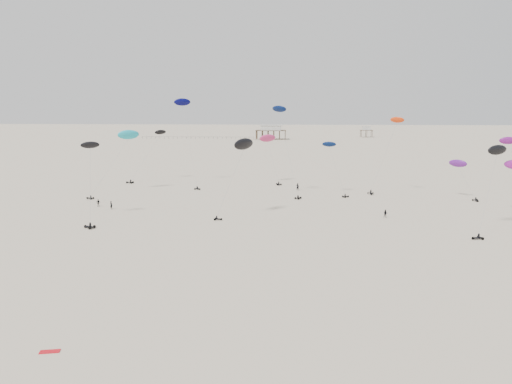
# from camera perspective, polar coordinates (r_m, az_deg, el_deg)

# --- Properties ---
(ground_plane) EXTENTS (900.00, 900.00, 0.00)m
(ground_plane) POSITION_cam_1_polar(r_m,az_deg,el_deg) (201.39, 2.49, 3.36)
(ground_plane) COLOR beige
(pavilion_main) EXTENTS (21.00, 13.00, 9.80)m
(pavilion_main) POSITION_cam_1_polar(r_m,az_deg,el_deg) (350.92, 1.72, 6.74)
(pavilion_main) COLOR brown
(pavilion_main) RESTS_ON ground
(pavilion_small) EXTENTS (9.00, 7.00, 8.00)m
(pavilion_small) POSITION_cam_1_polar(r_m,az_deg,el_deg) (384.20, 12.49, 6.66)
(pavilion_small) COLOR brown
(pavilion_small) RESTS_ON ground
(pier_fence) EXTENTS (80.20, 0.20, 1.50)m
(pier_fence) POSITION_cam_1_polar(r_m,az_deg,el_deg) (357.41, -6.69, 6.17)
(pier_fence) COLOR black
(pier_fence) RESTS_ON ground
(rig_0) EXTENTS (6.00, 9.00, 10.17)m
(rig_0) POSITION_cam_1_polar(r_m,az_deg,el_deg) (132.00, 22.40, 2.36)
(rig_0) COLOR black
(rig_0) RESTS_ON ground
(rig_1) EXTENTS (10.10, 12.41, 17.61)m
(rig_1) POSITION_cam_1_polar(r_m,az_deg,el_deg) (154.11, -12.16, 4.60)
(rig_1) COLOR black
(rig_1) RESTS_ON ground
(rig_2) EXTENTS (9.32, 6.77, 19.82)m
(rig_2) POSITION_cam_1_polar(r_m,az_deg,el_deg) (132.51, 14.69, 4.74)
(rig_2) COLOR black
(rig_2) RESTS_ON ground
(rig_3) EXTENTS (10.45, 16.75, 26.92)m
(rig_3) POSITION_cam_1_polar(r_m,az_deg,el_deg) (146.90, -8.17, 8.75)
(rig_3) COLOR black
(rig_3) RESTS_ON ground
(rig_4) EXTENTS (6.93, 8.58, 14.09)m
(rig_4) POSITION_cam_1_polar(r_m,az_deg,el_deg) (128.40, 8.86, 3.85)
(rig_4) COLOR black
(rig_4) RESTS_ON ground
(rig_6) EXTENTS (7.45, 9.37, 14.64)m
(rig_6) POSITION_cam_1_polar(r_m,az_deg,el_deg) (146.81, 1.49, 5.46)
(rig_6) COLOR black
(rig_6) RESTS_ON ground
(rig_7) EXTENTS (6.69, 13.17, 17.07)m
(rig_7) POSITION_cam_1_polar(r_m,az_deg,el_deg) (101.76, -18.47, 1.70)
(rig_7) COLOR black
(rig_7) RESTS_ON ground
(rig_8) EXTENTS (9.06, 11.76, 16.88)m
(rig_8) POSITION_cam_1_polar(r_m,az_deg,el_deg) (98.56, 25.43, 2.33)
(rig_8) COLOR black
(rig_8) RESTS_ON ground
(rig_9) EXTENTS (9.27, 17.71, 20.22)m
(rig_9) POSITION_cam_1_polar(r_m,az_deg,el_deg) (136.35, -14.76, 5.72)
(rig_9) COLOR black
(rig_9) RESTS_ON ground
(rig_10) EXTENTS (8.00, 8.99, 16.38)m
(rig_10) POSITION_cam_1_polar(r_m,az_deg,el_deg) (101.35, -1.66, 4.84)
(rig_10) COLOR black
(rig_10) RESTS_ON ground
(rig_12) EXTENTS (8.52, 10.52, 22.96)m
(rig_12) POSITION_cam_1_polar(r_m,az_deg,el_deg) (125.47, 3.17, 7.26)
(rig_12) COLOR black
(rig_12) RESTS_ON ground
(spectator_0) EXTENTS (0.92, 0.84, 2.08)m
(spectator_0) POSITION_cam_1_polar(r_m,az_deg,el_deg) (113.83, -16.20, -1.89)
(spectator_0) COLOR black
(spectator_0) RESTS_ON ground
(spectator_1) EXTENTS (0.99, 0.66, 1.90)m
(spectator_1) POSITION_cam_1_polar(r_m,az_deg,el_deg) (104.46, 14.57, -2.84)
(spectator_1) COLOR black
(spectator_1) RESTS_ON ground
(spectator_2) EXTENTS (1.20, 0.74, 1.92)m
(spectator_2) POSITION_cam_1_polar(r_m,az_deg,el_deg) (117.74, -17.57, -1.59)
(spectator_2) COLOR black
(spectator_2) RESTS_ON ground
(spectator_3) EXTENTS (0.98, 0.82, 2.31)m
(spectator_3) POSITION_cam_1_polar(r_m,az_deg,el_deg) (134.67, 4.77, 0.20)
(spectator_3) COLOR black
(spectator_3) RESTS_ON ground
(grounded_kite_b) EXTENTS (1.91, 1.08, 0.07)m
(grounded_kite_b) POSITION_cam_1_polar(r_m,az_deg,el_deg) (51.33, -22.50, -16.53)
(grounded_kite_b) COLOR red
(grounded_kite_b) RESTS_ON ground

